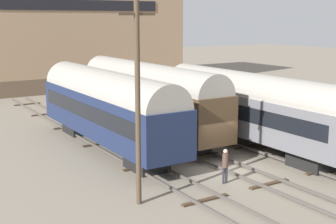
# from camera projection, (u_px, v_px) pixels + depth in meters

# --- Properties ---
(ground_plane) EXTENTS (200.00, 200.00, 0.00)m
(ground_plane) POSITION_uv_depth(u_px,v_px,m) (232.00, 169.00, 26.75)
(ground_plane) COLOR slate
(track_left) EXTENTS (2.60, 60.00, 0.26)m
(track_left) POSITION_uv_depth(u_px,v_px,m) (171.00, 180.00, 24.57)
(track_left) COLOR #4C4742
(track_left) RESTS_ON ground
(track_middle) EXTENTS (2.60, 60.00, 0.26)m
(track_middle) POSITION_uv_depth(u_px,v_px,m) (232.00, 167.00, 26.72)
(track_middle) COLOR #4C4742
(track_middle) RESTS_ON ground
(track_right) EXTENTS (2.60, 60.00, 0.26)m
(track_right) POSITION_uv_depth(u_px,v_px,m) (283.00, 156.00, 28.87)
(track_right) COLOR #4C4742
(track_right) RESTS_ON ground
(train_car_brown) EXTENTS (2.96, 16.80, 5.34)m
(train_car_brown) POSITION_uv_depth(u_px,v_px,m) (148.00, 94.00, 34.20)
(train_car_brown) COLOR black
(train_car_brown) RESTS_ON ground
(train_car_grey) EXTENTS (2.94, 16.35, 5.00)m
(train_car_grey) POSITION_uv_depth(u_px,v_px,m) (251.00, 105.00, 30.94)
(train_car_grey) COLOR black
(train_car_grey) RESTS_ON ground
(train_car_navy) EXTENTS (3.14, 15.83, 5.22)m
(train_car_navy) POSITION_uv_depth(u_px,v_px,m) (107.00, 105.00, 30.50)
(train_car_navy) COLOR black
(train_car_navy) RESTS_ON ground
(station_platform) EXTENTS (2.91, 14.95, 1.07)m
(station_platform) POSITION_uv_depth(u_px,v_px,m) (303.00, 134.00, 30.95)
(station_platform) COLOR brown
(station_platform) RESTS_ON ground
(bench) EXTENTS (1.40, 0.40, 0.91)m
(bench) POSITION_uv_depth(u_px,v_px,m) (326.00, 129.00, 29.78)
(bench) COLOR brown
(bench) RESTS_ON station_platform
(person_worker) EXTENTS (0.32, 0.32, 1.86)m
(person_worker) POSITION_uv_depth(u_px,v_px,m) (225.00, 163.00, 24.27)
(person_worker) COLOR #282833
(person_worker) RESTS_ON ground
(utility_pole) EXTENTS (1.80, 0.24, 9.85)m
(utility_pole) POSITION_uv_depth(u_px,v_px,m) (138.00, 96.00, 20.81)
(utility_pole) COLOR #473828
(utility_pole) RESTS_ON ground
(warehouse_building) EXTENTS (28.29, 13.73, 18.23)m
(warehouse_building) POSITION_uv_depth(u_px,v_px,m) (61.00, 14.00, 59.30)
(warehouse_building) COLOR brown
(warehouse_building) RESTS_ON ground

